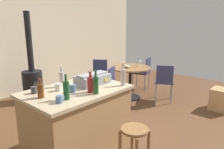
{
  "coord_description": "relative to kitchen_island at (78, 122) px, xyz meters",
  "views": [
    {
      "loc": [
        -2.49,
        -2.12,
        1.76
      ],
      "look_at": [
        0.26,
        0.35,
        0.85
      ],
      "focal_mm": 34.66,
      "sensor_mm": 36.0,
      "label": 1
    }
  ],
  "objects": [
    {
      "name": "cup_1",
      "position": [
        -0.42,
        -0.24,
        0.5
      ],
      "size": [
        0.11,
        0.07,
        0.08
      ],
      "color": "#4C7099",
      "rests_on": "kitchen_island"
    },
    {
      "name": "wine_glass",
      "position": [
        2.47,
        0.72,
        0.39
      ],
      "size": [
        0.07,
        0.07,
        0.14
      ],
      "color": "silver",
      "rests_on": "dining_table"
    },
    {
      "name": "cup_4",
      "position": [
        -0.18,
        0.12,
        0.5
      ],
      "size": [
        0.11,
        0.08,
        0.09
      ],
      "color": "white",
      "rests_on": "kitchen_island"
    },
    {
      "name": "toolbox",
      "position": [
        0.31,
        0.02,
        0.53
      ],
      "size": [
        0.47,
        0.28,
        0.15
      ],
      "color": "gray",
      "rests_on": "kitchen_island"
    },
    {
      "name": "bottle_2",
      "position": [
        0.54,
        -0.33,
        0.58
      ],
      "size": [
        0.07,
        0.07,
        0.31
      ],
      "color": "#B7B2AD",
      "rests_on": "kitchen_island"
    },
    {
      "name": "wooden_stool",
      "position": [
        0.13,
        -0.84,
        -0.02
      ],
      "size": [
        0.31,
        0.31,
        0.62
      ],
      "color": "olive",
      "rests_on": "ground_plane"
    },
    {
      "name": "bottle_3",
      "position": [
        0.05,
        -0.22,
        0.56
      ],
      "size": [
        0.08,
        0.08,
        0.26
      ],
      "color": "maroon",
      "rests_on": "kitchen_island"
    },
    {
      "name": "back_wall",
      "position": [
        0.84,
        3.07,
        0.89
      ],
      "size": [
        8.0,
        0.1,
        2.7
      ],
      "primitive_type": "cube",
      "color": "beige",
      "rests_on": "ground_plane"
    },
    {
      "name": "bottle_4",
      "position": [
        -0.3,
        -0.21,
        0.57
      ],
      "size": [
        0.07,
        0.07,
        0.29
      ],
      "color": "#194C23",
      "rests_on": "kitchen_island"
    },
    {
      "name": "bottle_0",
      "position": [
        -0.04,
        0.24,
        0.56
      ],
      "size": [
        0.07,
        0.07,
        0.27
      ],
      "color": "#B7B2AD",
      "rests_on": "kitchen_island"
    },
    {
      "name": "cup_3",
      "position": [
        0.5,
        0.28,
        0.51
      ],
      "size": [
        0.11,
        0.07,
        0.11
      ],
      "color": "#383838",
      "rests_on": "kitchen_island"
    },
    {
      "name": "ground_plane",
      "position": [
        0.84,
        0.02,
        -0.46
      ],
      "size": [
        8.8,
        8.8,
        0.0
      ],
      "primitive_type": "plane",
      "color": "brown"
    },
    {
      "name": "folding_chair_near",
      "position": [
        1.5,
        0.59,
        0.07
      ],
      "size": [
        0.53,
        0.53,
        0.88
      ],
      "color": "navy",
      "rests_on": "ground_plane"
    },
    {
      "name": "bottle_1",
      "position": [
        0.05,
        -0.31,
        0.57
      ],
      "size": [
        0.07,
        0.07,
        0.29
      ],
      "color": "#194C23",
      "rests_on": "kitchen_island"
    },
    {
      "name": "dining_table",
      "position": [
        2.25,
        0.84,
        0.11
      ],
      "size": [
        0.93,
        0.93,
        0.75
      ],
      "color": "black",
      "rests_on": "ground_plane"
    },
    {
      "name": "cup_0",
      "position": [
        -0.1,
        -0.06,
        0.51
      ],
      "size": [
        0.11,
        0.07,
        0.1
      ],
      "color": "#4C7099",
      "rests_on": "kitchen_island"
    },
    {
      "name": "cardboard_box",
      "position": [
        2.93,
        -0.99,
        -0.24
      ],
      "size": [
        0.4,
        0.4,
        0.44
      ],
      "primitive_type": "cube",
      "rotation": [
        0.0,
        0.0,
        0.01
      ],
      "color": "tan",
      "rests_on": "ground_plane"
    },
    {
      "name": "folding_chair_right",
      "position": [
        1.93,
        1.55,
        0.04
      ],
      "size": [
        0.54,
        0.54,
        0.86
      ],
      "color": "navy",
      "rests_on": "ground_plane"
    },
    {
      "name": "folding_chair_far",
      "position": [
        2.56,
        0.13,
        0.04
      ],
      "size": [
        0.54,
        0.54,
        0.85
      ],
      "color": "navy",
      "rests_on": "ground_plane"
    },
    {
      "name": "folding_chair_left",
      "position": [
        3.02,
        0.98,
        0.04
      ],
      "size": [
        0.49,
        0.49,
        0.85
      ],
      "color": "navy",
      "rests_on": "ground_plane"
    },
    {
      "name": "bottle_5",
      "position": [
        -0.46,
        0.05,
        0.54
      ],
      "size": [
        0.07,
        0.07,
        0.22
      ],
      "color": "#603314",
      "rests_on": "kitchen_island"
    },
    {
      "name": "kitchen_island",
      "position": [
        0.0,
        0.0,
        0.0
      ],
      "size": [
        1.3,
        0.88,
        0.92
      ],
      "color": "#A37A4C",
      "rests_on": "ground_plane"
    },
    {
      "name": "wood_stove",
      "position": [
        0.65,
        2.39,
        0.03
      ],
      "size": [
        0.44,
        0.45,
        1.98
      ],
      "color": "black",
      "rests_on": "ground_plane"
    },
    {
      "name": "cup_2",
      "position": [
        -0.43,
        0.26,
        0.5
      ],
      "size": [
        0.11,
        0.07,
        0.08
      ],
      "color": "#383838",
      "rests_on": "kitchen_island"
    },
    {
      "name": "serving_bowl",
      "position": [
        2.12,
        0.86,
        0.32
      ],
      "size": [
        0.18,
        0.18,
        0.07
      ],
      "primitive_type": "ellipsoid",
      "color": "tan",
      "rests_on": "dining_table"
    }
  ]
}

